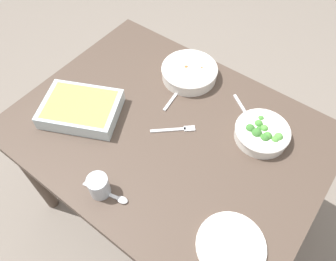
{
  "coord_description": "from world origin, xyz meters",
  "views": [
    {
      "loc": [
        0.45,
        -0.59,
        1.77
      ],
      "look_at": [
        0.0,
        0.0,
        0.74
      ],
      "focal_mm": 34.56,
      "sensor_mm": 36.0,
      "label": 1
    }
  ],
  "objects_px": {
    "broccoli_bowl": "(262,133)",
    "stew_bowl": "(189,72)",
    "side_plate": "(231,246)",
    "spoon_spare": "(112,195)",
    "baking_dish": "(81,108)",
    "fork_on_table": "(176,129)",
    "drink_cup": "(99,186)",
    "spoon_by_stew": "(177,92)",
    "spoon_by_broccoli": "(247,114)"
  },
  "relations": [
    {
      "from": "stew_bowl",
      "to": "spoon_by_stew",
      "type": "bearing_deg",
      "value": -82.63
    },
    {
      "from": "broccoli_bowl",
      "to": "drink_cup",
      "type": "relative_size",
      "value": 2.47
    },
    {
      "from": "baking_dish",
      "to": "drink_cup",
      "type": "distance_m",
      "value": 0.36
    },
    {
      "from": "baking_dish",
      "to": "spoon_by_broccoli",
      "type": "height_order",
      "value": "baking_dish"
    },
    {
      "from": "side_plate",
      "to": "spoon_spare",
      "type": "relative_size",
      "value": 1.26
    },
    {
      "from": "drink_cup",
      "to": "spoon_by_stew",
      "type": "bearing_deg",
      "value": 96.16
    },
    {
      "from": "drink_cup",
      "to": "spoon_by_broccoli",
      "type": "relative_size",
      "value": 0.55
    },
    {
      "from": "stew_bowl",
      "to": "broccoli_bowl",
      "type": "distance_m",
      "value": 0.42
    },
    {
      "from": "broccoli_bowl",
      "to": "side_plate",
      "type": "height_order",
      "value": "broccoli_bowl"
    },
    {
      "from": "spoon_by_broccoli",
      "to": "fork_on_table",
      "type": "distance_m",
      "value": 0.3
    },
    {
      "from": "spoon_by_broccoli",
      "to": "side_plate",
      "type": "bearing_deg",
      "value": -66.43
    },
    {
      "from": "drink_cup",
      "to": "fork_on_table",
      "type": "bearing_deg",
      "value": 81.61
    },
    {
      "from": "stew_bowl",
      "to": "spoon_by_stew",
      "type": "relative_size",
      "value": 1.4
    },
    {
      "from": "baking_dish",
      "to": "drink_cup",
      "type": "bearing_deg",
      "value": -34.42
    },
    {
      "from": "drink_cup",
      "to": "fork_on_table",
      "type": "relative_size",
      "value": 0.59
    },
    {
      "from": "spoon_by_broccoli",
      "to": "fork_on_table",
      "type": "height_order",
      "value": "spoon_by_broccoli"
    },
    {
      "from": "broccoli_bowl",
      "to": "fork_on_table",
      "type": "relative_size",
      "value": 1.46
    },
    {
      "from": "baking_dish",
      "to": "spoon_spare",
      "type": "bearing_deg",
      "value": -29.82
    },
    {
      "from": "baking_dish",
      "to": "spoon_by_stew",
      "type": "relative_size",
      "value": 2.08
    },
    {
      "from": "stew_bowl",
      "to": "drink_cup",
      "type": "xyz_separation_m",
      "value": [
        0.07,
        -0.64,
        0.01
      ]
    },
    {
      "from": "spoon_by_broccoli",
      "to": "broccoli_bowl",
      "type": "bearing_deg",
      "value": -34.35
    },
    {
      "from": "baking_dish",
      "to": "side_plate",
      "type": "distance_m",
      "value": 0.76
    },
    {
      "from": "spoon_by_stew",
      "to": "spoon_by_broccoli",
      "type": "xyz_separation_m",
      "value": [
        0.3,
        0.07,
        0.0
      ]
    },
    {
      "from": "spoon_spare",
      "to": "fork_on_table",
      "type": "distance_m",
      "value": 0.36
    },
    {
      "from": "baking_dish",
      "to": "drink_cup",
      "type": "relative_size",
      "value": 4.3
    },
    {
      "from": "stew_bowl",
      "to": "side_plate",
      "type": "relative_size",
      "value": 1.12
    },
    {
      "from": "stew_bowl",
      "to": "drink_cup",
      "type": "distance_m",
      "value": 0.64
    },
    {
      "from": "baking_dish",
      "to": "spoon_by_broccoli",
      "type": "xyz_separation_m",
      "value": [
        0.54,
        0.4,
        -0.03
      ]
    },
    {
      "from": "stew_bowl",
      "to": "side_plate",
      "type": "xyz_separation_m",
      "value": [
        0.53,
        -0.53,
        -0.03
      ]
    },
    {
      "from": "fork_on_table",
      "to": "spoon_by_stew",
      "type": "bearing_deg",
      "value": 124.86
    },
    {
      "from": "side_plate",
      "to": "fork_on_table",
      "type": "distance_m",
      "value": 0.48
    },
    {
      "from": "stew_bowl",
      "to": "baking_dish",
      "type": "height_order",
      "value": "baking_dish"
    },
    {
      "from": "stew_bowl",
      "to": "spoon_by_broccoli",
      "type": "distance_m",
      "value": 0.31
    },
    {
      "from": "baking_dish",
      "to": "spoon_by_stew",
      "type": "height_order",
      "value": "baking_dish"
    },
    {
      "from": "baking_dish",
      "to": "fork_on_table",
      "type": "xyz_separation_m",
      "value": [
        0.35,
        0.16,
        -0.03
      ]
    },
    {
      "from": "spoon_by_stew",
      "to": "stew_bowl",
      "type": "bearing_deg",
      "value": 97.37
    },
    {
      "from": "broccoli_bowl",
      "to": "stew_bowl",
      "type": "bearing_deg",
      "value": 165.67
    },
    {
      "from": "spoon_spare",
      "to": "baking_dish",
      "type": "bearing_deg",
      "value": 150.18
    },
    {
      "from": "baking_dish",
      "to": "spoon_spare",
      "type": "xyz_separation_m",
      "value": [
        0.34,
        -0.2,
        -0.03
      ]
    },
    {
      "from": "spoon_by_stew",
      "to": "fork_on_table",
      "type": "distance_m",
      "value": 0.2
    },
    {
      "from": "side_plate",
      "to": "spoon_spare",
      "type": "height_order",
      "value": "side_plate"
    },
    {
      "from": "spoon_by_stew",
      "to": "spoon_by_broccoli",
      "type": "distance_m",
      "value": 0.31
    },
    {
      "from": "stew_bowl",
      "to": "broccoli_bowl",
      "type": "bearing_deg",
      "value": -14.33
    },
    {
      "from": "stew_bowl",
      "to": "fork_on_table",
      "type": "relative_size",
      "value": 1.72
    },
    {
      "from": "stew_bowl",
      "to": "spoon_by_broccoli",
      "type": "bearing_deg",
      "value": -6.97
    },
    {
      "from": "spoon_by_stew",
      "to": "fork_on_table",
      "type": "relative_size",
      "value": 1.22
    },
    {
      "from": "fork_on_table",
      "to": "side_plate",
      "type": "bearing_deg",
      "value": -33.17
    },
    {
      "from": "broccoli_bowl",
      "to": "spoon_by_broccoli",
      "type": "height_order",
      "value": "broccoli_bowl"
    },
    {
      "from": "drink_cup",
      "to": "side_plate",
      "type": "distance_m",
      "value": 0.47
    },
    {
      "from": "side_plate",
      "to": "spoon_by_stew",
      "type": "distance_m",
      "value": 0.66
    }
  ]
}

